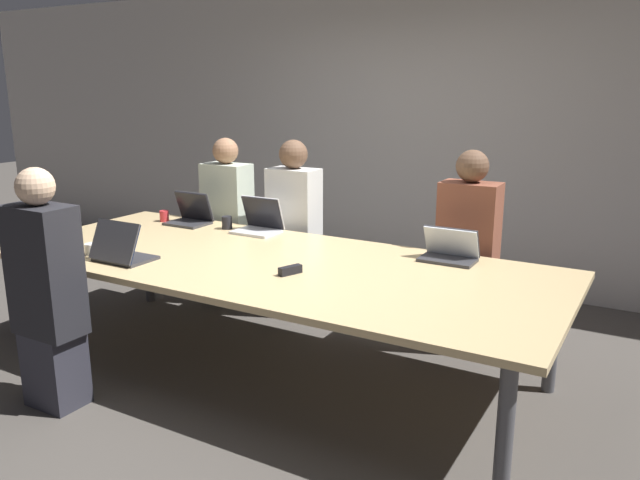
{
  "coord_description": "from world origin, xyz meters",
  "views": [
    {
      "loc": [
        2.2,
        -3.18,
        1.85
      ],
      "look_at": [
        0.32,
        0.1,
        0.9
      ],
      "focal_mm": 35.0,
      "sensor_mm": 36.0,
      "label": 1
    }
  ],
  "objects_px": {
    "person_far_right": "(467,254)",
    "person_far_midleft": "(294,230)",
    "cup_far_left": "(164,216)",
    "cup_near_left": "(92,249)",
    "stapler": "(290,270)",
    "laptop_near_left": "(120,250)",
    "person_near_left": "(47,294)",
    "laptop_far_left": "(191,215)",
    "person_far_left": "(228,223)",
    "laptop_far_midleft": "(260,222)",
    "laptop_far_right": "(449,251)",
    "cup_far_midleft": "(227,223)"
  },
  "relations": [
    {
      "from": "laptop_far_left",
      "to": "laptop_near_left",
      "type": "relative_size",
      "value": 0.92
    },
    {
      "from": "person_far_right",
      "to": "stapler",
      "type": "bearing_deg",
      "value": -121.74
    },
    {
      "from": "person_far_midleft",
      "to": "cup_near_left",
      "type": "relative_size",
      "value": 15.44
    },
    {
      "from": "laptop_far_right",
      "to": "person_far_right",
      "type": "bearing_deg",
      "value": 90.1
    },
    {
      "from": "laptop_far_right",
      "to": "laptop_near_left",
      "type": "relative_size",
      "value": 0.98
    },
    {
      "from": "laptop_far_midleft",
      "to": "laptop_far_right",
      "type": "xyz_separation_m",
      "value": [
        1.52,
        -0.05,
        -0.01
      ]
    },
    {
      "from": "person_far_left",
      "to": "cup_near_left",
      "type": "bearing_deg",
      "value": -90.34
    },
    {
      "from": "person_far_left",
      "to": "person_far_right",
      "type": "distance_m",
      "value": 2.09
    },
    {
      "from": "person_far_right",
      "to": "cup_near_left",
      "type": "xyz_separation_m",
      "value": [
        -2.1,
        -1.45,
        0.09
      ]
    },
    {
      "from": "cup_far_midleft",
      "to": "laptop_far_left",
      "type": "distance_m",
      "value": 0.37
    },
    {
      "from": "cup_far_left",
      "to": "person_far_right",
      "type": "xyz_separation_m",
      "value": [
        2.42,
        0.44,
        -0.1
      ]
    },
    {
      "from": "cup_far_left",
      "to": "cup_near_left",
      "type": "xyz_separation_m",
      "value": [
        0.32,
        -1.01,
        -0.01
      ]
    },
    {
      "from": "person_far_midleft",
      "to": "person_near_left",
      "type": "relative_size",
      "value": 1.01
    },
    {
      "from": "laptop_far_midleft",
      "to": "person_far_right",
      "type": "height_order",
      "value": "person_far_right"
    },
    {
      "from": "person_far_right",
      "to": "person_far_midleft",
      "type": "bearing_deg",
      "value": 179.8
    },
    {
      "from": "laptop_far_midleft",
      "to": "person_far_midleft",
      "type": "bearing_deg",
      "value": 77.17
    },
    {
      "from": "person_far_left",
      "to": "stapler",
      "type": "bearing_deg",
      "value": -40.12
    },
    {
      "from": "cup_far_midleft",
      "to": "cup_far_left",
      "type": "distance_m",
      "value": 0.62
    },
    {
      "from": "cup_far_left",
      "to": "person_near_left",
      "type": "distance_m",
      "value": 1.68
    },
    {
      "from": "laptop_far_right",
      "to": "person_near_left",
      "type": "bearing_deg",
      "value": -138.93
    },
    {
      "from": "person_far_left",
      "to": "cup_far_midleft",
      "type": "bearing_deg",
      "value": -52.55
    },
    {
      "from": "person_near_left",
      "to": "stapler",
      "type": "relative_size",
      "value": 9.06
    },
    {
      "from": "person_far_midleft",
      "to": "stapler",
      "type": "xyz_separation_m",
      "value": [
        0.71,
        -1.17,
        0.08
      ]
    },
    {
      "from": "person_near_left",
      "to": "laptop_far_right",
      "type": "bearing_deg",
      "value": -138.93
    },
    {
      "from": "person_far_right",
      "to": "person_near_left",
      "type": "bearing_deg",
      "value": -132.45
    },
    {
      "from": "laptop_far_midleft",
      "to": "laptop_far_left",
      "type": "height_order",
      "value": "laptop_far_midleft"
    },
    {
      "from": "cup_far_midleft",
      "to": "laptop_far_midleft",
      "type": "bearing_deg",
      "value": 8.54
    },
    {
      "from": "cup_far_left",
      "to": "laptop_near_left",
      "type": "distance_m",
      "value": 1.2
    },
    {
      "from": "laptop_far_right",
      "to": "cup_near_left",
      "type": "relative_size",
      "value": 3.82
    },
    {
      "from": "cup_far_midleft",
      "to": "person_near_left",
      "type": "relative_size",
      "value": 0.07
    },
    {
      "from": "cup_far_left",
      "to": "laptop_far_right",
      "type": "relative_size",
      "value": 0.25
    },
    {
      "from": "person_far_left",
      "to": "laptop_far_right",
      "type": "relative_size",
      "value": 4.01
    },
    {
      "from": "person_far_midleft",
      "to": "laptop_far_left",
      "type": "relative_size",
      "value": 4.29
    },
    {
      "from": "laptop_far_left",
      "to": "person_far_left",
      "type": "relative_size",
      "value": 0.24
    },
    {
      "from": "person_far_midleft",
      "to": "person_far_left",
      "type": "xyz_separation_m",
      "value": [
        -0.66,
        -0.02,
        -0.01
      ]
    },
    {
      "from": "laptop_far_midleft",
      "to": "laptop_far_left",
      "type": "xyz_separation_m",
      "value": [
        -0.65,
        -0.04,
        -0.0
      ]
    },
    {
      "from": "cup_near_left",
      "to": "laptop_far_midleft",
      "type": "bearing_deg",
      "value": 61.86
    },
    {
      "from": "cup_far_midleft",
      "to": "stapler",
      "type": "distance_m",
      "value": 1.32
    },
    {
      "from": "cup_far_midleft",
      "to": "person_far_left",
      "type": "relative_size",
      "value": 0.07
    },
    {
      "from": "laptop_far_midleft",
      "to": "cup_far_left",
      "type": "distance_m",
      "value": 0.91
    },
    {
      "from": "laptop_far_left",
      "to": "person_far_left",
      "type": "bearing_deg",
      "value": 78.56
    },
    {
      "from": "person_far_right",
      "to": "laptop_near_left",
      "type": "relative_size",
      "value": 3.93
    },
    {
      "from": "person_near_left",
      "to": "cup_near_left",
      "type": "bearing_deg",
      "value": -64.46
    },
    {
      "from": "cup_far_left",
      "to": "person_near_left",
      "type": "height_order",
      "value": "person_near_left"
    },
    {
      "from": "laptop_near_left",
      "to": "person_near_left",
      "type": "bearing_deg",
      "value": 87.32
    },
    {
      "from": "laptop_far_left",
      "to": "laptop_near_left",
      "type": "bearing_deg",
      "value": -71.6
    },
    {
      "from": "laptop_far_right",
      "to": "cup_near_left",
      "type": "bearing_deg",
      "value": -153.58
    },
    {
      "from": "person_far_midleft",
      "to": "laptop_near_left",
      "type": "height_order",
      "value": "person_far_midleft"
    },
    {
      "from": "person_far_midleft",
      "to": "person_far_right",
      "type": "distance_m",
      "value": 1.43
    },
    {
      "from": "laptop_near_left",
      "to": "person_near_left",
      "type": "distance_m",
      "value": 0.55
    }
  ]
}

